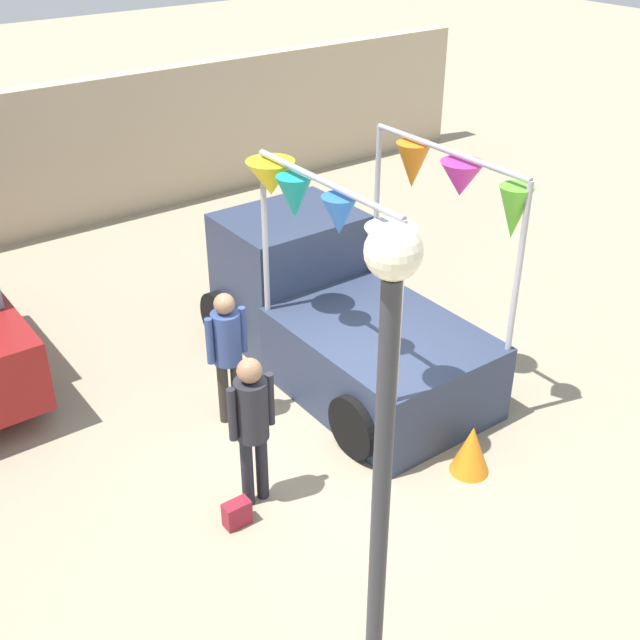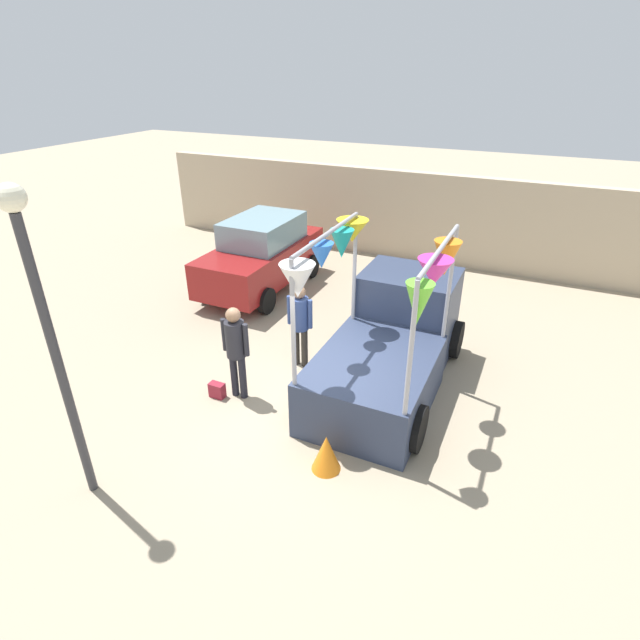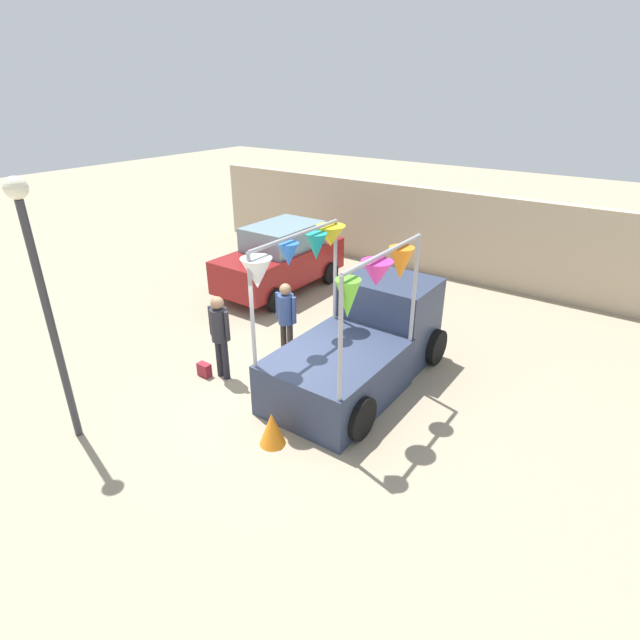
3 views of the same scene
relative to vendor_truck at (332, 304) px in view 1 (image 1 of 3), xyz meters
The scene contains 8 objects.
ground_plane 1.94m from the vendor_truck, 121.67° to the right, with size 60.00×60.00×0.00m, color gray.
vendor_truck is the anchor object (origin of this frame).
person_customer 2.85m from the vendor_truck, 143.28° to the right, with size 0.53×0.34×1.77m.
person_vendor 1.78m from the vendor_truck, behind, with size 0.53×0.34×1.71m.
handbag 3.33m from the vendor_truck, 144.15° to the right, with size 0.28×0.16×0.28m, color maroon.
street_lamp 5.68m from the vendor_truck, 123.66° to the right, with size 0.32×0.32×4.30m.
brick_boundary_wall 6.65m from the vendor_truck, 97.86° to the left, with size 18.00×0.36×2.60m, color tan.
folded_kite_bundle_tangerine 2.78m from the vendor_truck, 92.36° to the right, with size 0.44×0.44×0.60m, color orange.
Camera 1 is at (-4.63, -5.85, 5.93)m, focal length 45.00 mm.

